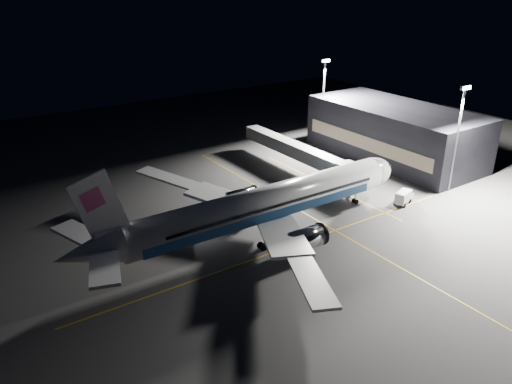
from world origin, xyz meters
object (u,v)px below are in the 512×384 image
object	(u,v)px
floodlight_mast_north	(324,94)
floodlight_mast_south	(458,130)
airliner	(260,206)
safety_cone_c	(199,211)
service_truck	(404,197)
safety_cone_b	(271,214)
safety_cone_a	(235,227)
baggage_tug	(190,221)
jet_bridge	(301,152)

from	to	relation	value
floodlight_mast_north	floodlight_mast_south	distance (m)	38.00
airliner	floodlight_mast_south	distance (m)	42.13
floodlight_mast_south	safety_cone_c	world-z (taller)	floodlight_mast_south
service_truck	safety_cone_b	bearing A→B (deg)	139.78
floodlight_mast_south	safety_cone_a	world-z (taller)	floodlight_mast_south
floodlight_mast_north	safety_cone_a	bearing A→B (deg)	-147.18
baggage_tug	service_truck	bearing A→B (deg)	-21.55
airliner	service_truck	xyz separation A→B (m)	(29.11, -4.97, -3.85)
jet_bridge	baggage_tug	size ratio (longest dim) A/B	14.34
safety_cone_b	safety_cone_c	xyz separation A→B (m)	(-9.83, 8.19, -0.00)
airliner	floodlight_mast_north	bearing A→B (deg)	37.91
baggage_tug	safety_cone_b	size ratio (longest dim) A/B	3.63
safety_cone_a	jet_bridge	bearing A→B (deg)	28.97
floodlight_mast_north	safety_cone_c	size ratio (longest dim) A/B	31.71
baggage_tug	jet_bridge	bearing A→B (deg)	15.22
airliner	safety_cone_b	distance (m)	8.73
airliner	safety_cone_b	size ratio (longest dim) A/B	92.93
jet_bridge	safety_cone_b	distance (m)	22.45
floodlight_mast_south	safety_cone_c	distance (m)	50.56
safety_cone_a	safety_cone_c	size ratio (longest dim) A/B	0.95
baggage_tug	safety_cone_b	xyz separation A→B (m)	(13.63, -4.48, -0.47)
floodlight_mast_south	safety_cone_a	xyz separation A→B (m)	(-43.39, 10.01, -12.06)
floodlight_mast_north	service_truck	size ratio (longest dim) A/B	4.03
floodlight_mast_south	safety_cone_c	size ratio (longest dim) A/B	31.71
floodlight_mast_north	service_truck	xyz separation A→B (m)	(-11.96, -36.96, -11.06)
service_truck	safety_cone_a	xyz separation A→B (m)	(-31.43, 8.97, -1.00)
baggage_tug	safety_cone_a	size ratio (longest dim) A/B	3.86
airliner	safety_cone_c	distance (m)	14.38
jet_bridge	safety_cone_b	world-z (taller)	jet_bridge
airliner	safety_cone_a	world-z (taller)	airliner
service_truck	safety_cone_c	bearing A→B (deg)	133.93
baggage_tug	safety_cone_a	xyz separation A→B (m)	(5.74, -5.14, -0.49)
airliner	baggage_tug	world-z (taller)	airliner
jet_bridge	floodlight_mast_north	bearing A→B (deg)	37.74
floodlight_mast_south	baggage_tug	distance (m)	52.70
jet_bridge	safety_cone_a	xyz separation A→B (m)	(-25.39, -14.06, -4.27)
floodlight_mast_north	safety_cone_b	xyz separation A→B (m)	(-35.50, -27.32, -12.04)
floodlight_mast_north	safety_cone_c	xyz separation A→B (m)	(-45.34, -19.13, -12.04)
safety_cone_a	airliner	bearing A→B (deg)	-59.98
floodlight_mast_north	safety_cone_a	size ratio (longest dim) A/B	33.27
jet_bridge	safety_cone_a	distance (m)	29.33
jet_bridge	floodlight_mast_south	bearing A→B (deg)	-53.21
service_truck	safety_cone_c	world-z (taller)	service_truck
jet_bridge	safety_cone_b	size ratio (longest dim) A/B	52.00
floodlight_mast_north	safety_cone_c	world-z (taller)	floodlight_mast_north
safety_cone_a	safety_cone_c	distance (m)	9.07
floodlight_mast_north	service_truck	distance (m)	40.39
safety_cone_a	safety_cone_b	world-z (taller)	safety_cone_b
floodlight_mast_north	service_truck	world-z (taller)	floodlight_mast_north
jet_bridge	floodlight_mast_north	xyz separation A→B (m)	(18.00, 13.93, 7.79)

